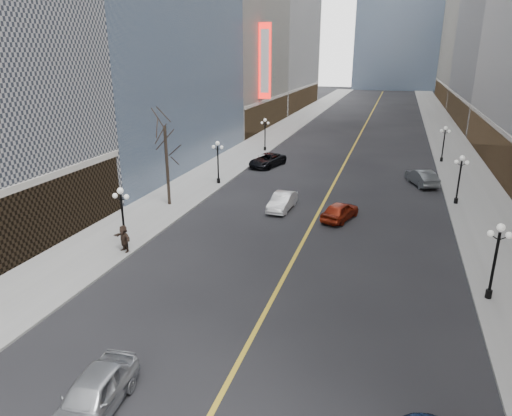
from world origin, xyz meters
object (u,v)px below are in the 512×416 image
Objects in this scene: streetlamp_east_3 at (444,140)px; car_nb_near at (93,395)px; streetlamp_east_2 at (460,175)px; streetlamp_west_3 at (265,131)px; streetlamp_east_1 at (496,254)px; streetlamp_west_1 at (122,212)px; car_nb_mid at (282,201)px; car_sb_far at (422,177)px; streetlamp_west_2 at (218,158)px; car_sb_mid at (340,211)px; car_nb_far at (267,160)px.

streetlamp_east_3 is 52.58m from car_nb_near.
streetlamp_west_3 is (-23.60, 18.00, 0.00)m from streetlamp_east_2.
streetlamp_east_1 and streetlamp_west_1 have the same top height.
streetlamp_west_3 is 25.59m from car_nb_mid.
streetlamp_east_2 is 7.06m from car_sb_far.
streetlamp_west_3 is (0.00, 18.00, 0.00)m from streetlamp_west_2.
car_sb_mid is (13.80, 10.87, -2.12)m from streetlamp_west_1.
streetlamp_west_1 is 18.00m from streetlamp_west_2.
streetlamp_east_1 reaches higher than car_sb_far.
car_nb_far is 19.80m from car_sb_mid.
car_nb_mid is 5.39m from car_sb_mid.
streetlamp_east_2 is at bearing 93.46° from car_sb_far.
streetlamp_west_3 is (-23.60, 0.00, 0.00)m from streetlamp_east_3.
streetlamp_west_2 is (-23.60, -18.00, 0.00)m from streetlamp_east_3.
streetlamp_east_3 is 1.00× the size of streetlamp_west_1.
car_sb_mid is at bearing -61.23° from streetlamp_west_3.
streetlamp_east_2 is at bearing -90.00° from streetlamp_east_3.
car_nb_mid is (1.12, 25.94, -0.07)m from car_nb_near.
streetlamp_east_3 and streetlamp_west_1 have the same top height.
streetlamp_west_1 reaches higher than car_nb_near.
car_nb_near is at bearing -62.09° from streetlamp_west_1.
streetlamp_west_1 is 17.69m from car_sb_mid.
car_nb_far is at bearing -31.52° from car_sb_far.
streetlamp_east_1 is at bearing -37.33° from streetlamp_west_2.
car_nb_far is 1.26× the size of car_sb_mid.
streetlamp_east_1 reaches higher than car_sb_mid.
car_sb_mid is 0.89× the size of car_sb_far.
car_nb_mid is (-15.08, 11.96, -2.14)m from streetlamp_east_1.
car_nb_near is at bearing -68.14° from car_nb_far.
streetlamp_east_2 is at bearing 0.00° from streetlamp_west_2.
streetlamp_east_3 reaches higher than car_nb_mid.
car_sb_mid is at bearing -27.33° from streetlamp_west_2.
car_nb_mid is (8.52, 11.96, -2.14)m from streetlamp_west_1.
streetlamp_west_1 is at bearing 113.01° from car_nb_near.
streetlamp_west_2 reaches higher than car_nb_near.
streetlamp_east_2 is 1.00× the size of streetlamp_west_3.
car_sb_mid is (13.80, -25.13, -2.12)m from streetlamp_west_3.
streetlamp_east_2 is 12.30m from car_sb_mid.
streetlamp_west_2 is (-23.60, 0.00, 0.00)m from streetlamp_east_2.
streetlamp_west_1 is at bearing -123.25° from streetlamp_east_3.
car_sb_mid is at bearing 132.04° from streetlamp_east_1.
streetlamp_west_1 is at bearing 180.00° from streetlamp_east_1.
streetlamp_east_3 is at bearing 56.75° from streetlamp_west_1.
streetlamp_west_1 is 14.84m from car_nb_mid.
streetlamp_east_2 is at bearing 37.33° from streetlamp_west_1.
streetlamp_east_1 is 0.92× the size of car_nb_near.
streetlamp_west_1 reaches higher than car_sb_far.
car_sb_far reaches higher than car_sb_mid.
car_nb_mid is 16.40m from car_nb_far.
car_sb_far is at bearing 114.87° from streetlamp_east_2.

